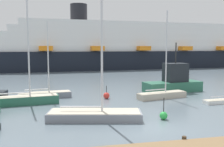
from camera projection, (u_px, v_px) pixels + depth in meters
The scene contains 10 objects.
ground_plane at pixel (158, 128), 17.00m from camera, with size 600.00×600.00×0.00m, color slate.
sailboat_0 at pixel (162, 94), 26.86m from camera, with size 5.70×2.43×9.28m.
sailboat_1 at pixel (95, 113), 18.93m from camera, with size 7.30×3.45×10.68m.
sailboat_2 at pixel (224, 99), 24.55m from camera, with size 4.19×1.21×8.03m.
sailboat_4 at pixel (45, 94), 26.99m from camera, with size 5.68×2.08×8.16m.
sailboat_5 at pixel (25, 98), 23.95m from camera, with size 6.46×2.24×11.11m.
fishing_boat_2 at pixel (173, 82), 30.99m from camera, with size 7.52×3.49×6.04m.
channel_buoy_0 at pixel (164, 115), 18.96m from camera, with size 0.60×0.60×1.67m.
channel_buoy_2 at pixel (106, 96), 26.67m from camera, with size 0.67×0.67×1.40m.
cruise_ship at pixel (134, 49), 66.52m from camera, with size 82.75×17.90×16.01m.
Camera 1 is at (-6.36, -15.57, 5.43)m, focal length 40.22 mm.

